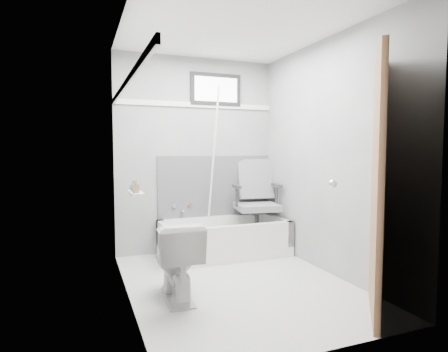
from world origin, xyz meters
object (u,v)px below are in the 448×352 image
office_chair (257,200)px  toilet (176,260)px  door (437,188)px  soap_bottle_a (136,186)px  bathtub (224,238)px  soap_bottle_b (134,186)px

office_chair → toilet: 1.74m
door → soap_bottle_a: bearing=147.9°
bathtub → soap_bottle_b: soap_bottle_b is taller
bathtub → toilet: 1.37m
office_chair → toilet: bearing=-130.5°
bathtub → soap_bottle_b: 1.64m
door → soap_bottle_a: (-1.92, 1.21, -0.03)m
office_chair → soap_bottle_b: office_chair is taller
soap_bottle_b → toilet: bearing=-31.6°
door → office_chair: bearing=97.5°
soap_bottle_a → soap_bottle_b: (0.00, 0.14, -0.01)m
bathtub → soap_bottle_a: soap_bottle_a is taller
bathtub → door: size_ratio=0.75×
office_chair → bathtub: bearing=-164.7°
office_chair → soap_bottle_a: 1.96m
toilet → soap_bottle_b: size_ratio=7.46×
door → soap_bottle_a: 2.27m
door → soap_bottle_b: bearing=145.0°
toilet → soap_bottle_b: 0.73m
toilet → soap_bottle_b: (-0.32, 0.20, 0.63)m
bathtub → office_chair: bearing=6.3°
door → soap_bottle_b: door is taller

